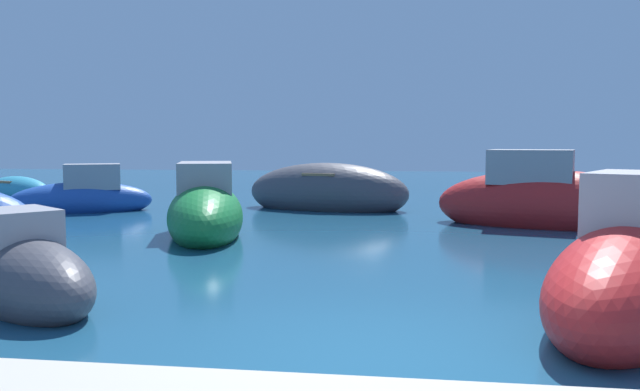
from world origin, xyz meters
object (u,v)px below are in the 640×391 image
at_px(moored_boat_0, 83,197).
at_px(moored_boat_1, 634,279).
at_px(moored_boat_4, 24,275).
at_px(moored_boat_7, 18,192).
at_px(moored_boat_2, 546,202).
at_px(moored_boat_3, 206,212).
at_px(moored_boat_5, 327,192).

distance_m(moored_boat_0, moored_boat_1, 16.20).
height_order(moored_boat_1, moored_boat_4, moored_boat_1).
bearing_deg(moored_boat_7, moored_boat_2, 10.27).
xyz_separation_m(moored_boat_3, moored_boat_5, (2.05, 5.94, -0.00)).
xyz_separation_m(moored_boat_1, moored_boat_4, (-7.60, -0.22, -0.13)).
relative_size(moored_boat_1, moored_boat_3, 0.92).
bearing_deg(moored_boat_4, moored_boat_3, 125.23).
bearing_deg(moored_boat_4, moored_boat_1, 40.13).
distance_m(moored_boat_0, moored_boat_4, 11.67).
xyz_separation_m(moored_boat_0, moored_boat_7, (-4.15, 3.08, -0.12)).
relative_size(moored_boat_5, moored_boat_7, 1.53).
xyz_separation_m(moored_boat_0, moored_boat_4, (4.82, -10.63, -0.05)).
bearing_deg(moored_boat_5, moored_boat_3, -95.50).
distance_m(moored_boat_3, moored_boat_5, 6.29).
bearing_deg(moored_boat_2, moored_boat_3, -146.37).
height_order(moored_boat_0, moored_boat_4, moored_boat_0).
xyz_separation_m(moored_boat_1, moored_boat_3, (-7.23, 6.25, 0.01)).
relative_size(moored_boat_0, moored_boat_2, 0.73).
bearing_deg(moored_boat_5, moored_boat_2, -15.32).
relative_size(moored_boat_4, moored_boat_7, 0.91).
relative_size(moored_boat_0, moored_boat_1, 0.90).
height_order(moored_boat_4, moored_boat_7, moored_boat_4).
bearing_deg(moored_boat_5, moored_boat_1, -53.46).
xyz_separation_m(moored_boat_1, moored_boat_7, (-16.56, 13.49, -0.20)).
bearing_deg(moored_boat_5, moored_boat_0, -152.65).
distance_m(moored_boat_1, moored_boat_2, 8.94).
xyz_separation_m(moored_boat_3, moored_boat_7, (-9.33, 7.24, -0.21)).
height_order(moored_boat_1, moored_boat_7, moored_boat_1).
distance_m(moored_boat_1, moored_boat_3, 9.55).
bearing_deg(moored_boat_7, moored_boat_4, -31.74).
height_order(moored_boat_1, moored_boat_3, moored_boat_1).
distance_m(moored_boat_0, moored_boat_3, 6.65).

